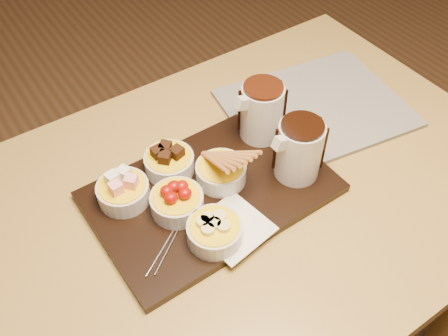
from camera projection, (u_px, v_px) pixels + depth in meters
dining_table at (235, 220)px, 1.07m from camera, size 1.20×0.80×0.75m
serving_board at (211, 192)px, 0.98m from camera, size 0.46×0.31×0.02m
napkin at (233, 227)px, 0.91m from camera, size 0.14×0.14×0.00m
bowl_marshmallows at (123, 192)px, 0.94m from camera, size 0.10×0.10×0.04m
bowl_cake at (169, 163)px, 1.00m from camera, size 0.10×0.10×0.04m
bowl_strawberries at (177, 203)px, 0.93m from camera, size 0.10×0.10×0.04m
bowl_biscotti at (221, 173)px, 0.98m from camera, size 0.10×0.10×0.04m
bowl_bananas at (215, 232)px, 0.88m from camera, size 0.10×0.10×0.04m
pitcher_dark_chocolate at (299, 150)px, 0.96m from camera, size 0.09×0.09×0.12m
pitcher_milk_chocolate at (262, 112)px, 1.04m from camera, size 0.09×0.09×0.12m
fondue_skewers at (180, 219)px, 0.92m from camera, size 0.17×0.23×0.01m
newspaper at (316, 108)px, 1.16m from camera, size 0.44×0.37×0.01m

